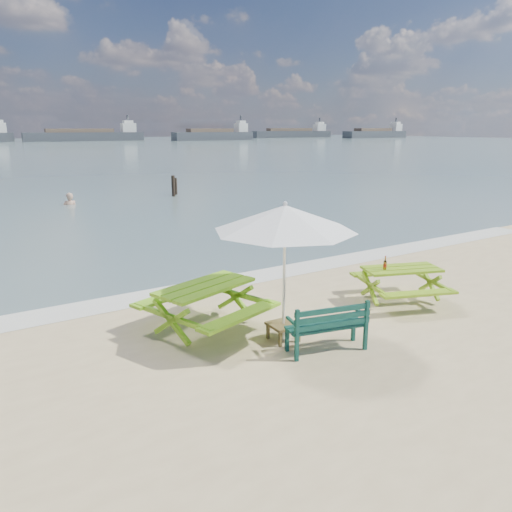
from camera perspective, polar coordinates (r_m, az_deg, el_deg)
foam_strip at (r=11.43m, az=-2.67°, el=-2.85°), size 22.00×0.90×0.01m
picnic_table_left at (r=8.63m, az=-5.80°, el=-6.03°), size 2.23×2.36×0.83m
picnic_table_right at (r=10.40m, az=16.18°, el=-3.27°), size 1.98×2.08×0.71m
park_bench at (r=8.00m, az=8.03°, el=-9.02°), size 1.34×0.70×0.78m
side_table at (r=8.32m, az=3.14°, el=-8.60°), size 0.47×0.47×0.30m
patio_umbrella at (r=7.77m, az=3.33°, el=4.33°), size 2.33×2.33×2.25m
beer_bottle at (r=10.07m, az=14.52°, el=-1.01°), size 0.07×0.07×0.27m
swimmer at (r=24.36m, az=-20.42°, el=4.70°), size 0.74×0.57×1.81m
mooring_pilings at (r=26.04m, az=-9.32°, el=7.67°), size 0.56×0.76×1.25m
cargo_ships at (r=142.40m, az=-5.00°, el=13.60°), size 138.29×22.82×4.40m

